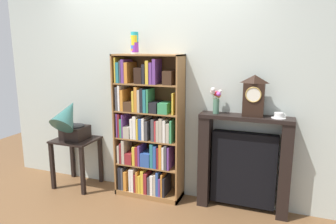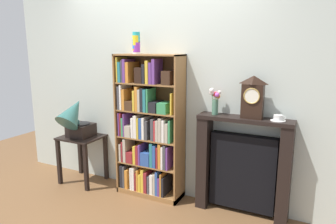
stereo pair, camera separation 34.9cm
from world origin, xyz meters
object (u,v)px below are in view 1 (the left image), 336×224
(fireplace_mantel, at_px, (244,164))
(flower_vase, at_px, (216,99))
(cup_stack, at_px, (135,43))
(mantel_clock, at_px, (254,96))
(teacup_with_saucer, at_px, (279,116))
(bookshelf, at_px, (147,133))
(gramophone, at_px, (70,120))
(side_table_left, at_px, (76,151))

(fireplace_mantel, xyz_separation_m, flower_vase, (-0.32, -0.01, 0.70))
(cup_stack, distance_m, fireplace_mantel, 1.80)
(cup_stack, relative_size, flower_vase, 0.85)
(mantel_clock, bearing_deg, teacup_with_saucer, 0.57)
(bookshelf, relative_size, cup_stack, 6.97)
(bookshelf, relative_size, flower_vase, 5.92)
(cup_stack, height_order, fireplace_mantel, cup_stack)
(gramophone, xyz_separation_m, mantel_clock, (2.15, 0.20, 0.39))
(side_table_left, height_order, gramophone, gramophone)
(flower_vase, bearing_deg, fireplace_mantel, 2.57)
(flower_vase, distance_m, teacup_with_saucer, 0.66)
(gramophone, xyz_separation_m, flower_vase, (1.76, 0.21, 0.33))
(side_table_left, distance_m, teacup_with_saucer, 2.49)
(bookshelf, height_order, teacup_with_saucer, bookshelf)
(fireplace_mantel, relative_size, flower_vase, 3.73)
(gramophone, bearing_deg, mantel_clock, 5.33)
(mantel_clock, height_order, teacup_with_saucer, mantel_clock)
(mantel_clock, xyz_separation_m, flower_vase, (-0.39, 0.01, -0.06))
(fireplace_mantel, bearing_deg, teacup_with_saucer, -3.13)
(cup_stack, distance_m, side_table_left, 1.58)
(bookshelf, xyz_separation_m, fireplace_mantel, (1.12, 0.06, -0.26))
(side_table_left, xyz_separation_m, flower_vase, (1.76, 0.12, 0.76))
(side_table_left, bearing_deg, teacup_with_saucer, 2.79)
(flower_vase, bearing_deg, teacup_with_saucer, -0.28)
(cup_stack, relative_size, teacup_with_saucer, 1.67)
(flower_vase, bearing_deg, side_table_left, -176.09)
(bookshelf, xyz_separation_m, side_table_left, (-0.96, -0.07, -0.31))
(bookshelf, xyz_separation_m, teacup_with_saucer, (1.44, 0.04, 0.31))
(cup_stack, bearing_deg, fireplace_mantel, 3.11)
(fireplace_mantel, height_order, teacup_with_saucer, teacup_with_saucer)
(side_table_left, bearing_deg, bookshelf, 4.37)
(mantel_clock, distance_m, flower_vase, 0.39)
(cup_stack, height_order, flower_vase, cup_stack)
(side_table_left, distance_m, flower_vase, 1.92)
(mantel_clock, distance_m, teacup_with_saucer, 0.32)
(teacup_with_saucer, bearing_deg, cup_stack, -178.17)
(bookshelf, distance_m, gramophone, 0.98)
(cup_stack, xyz_separation_m, flower_vase, (0.93, 0.05, -0.59))
(fireplace_mantel, xyz_separation_m, teacup_with_saucer, (0.32, -0.02, 0.57))
(bookshelf, xyz_separation_m, cup_stack, (-0.13, -0.01, 1.03))
(side_table_left, bearing_deg, gramophone, -90.00)
(side_table_left, height_order, mantel_clock, mantel_clock)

